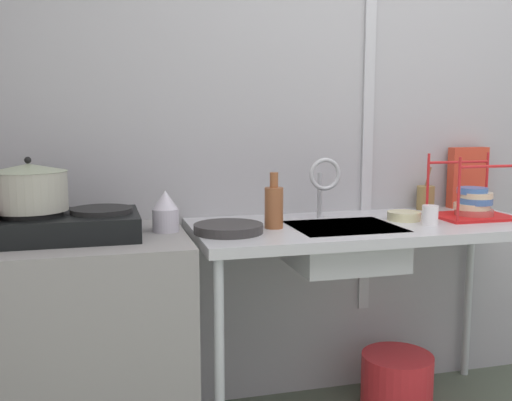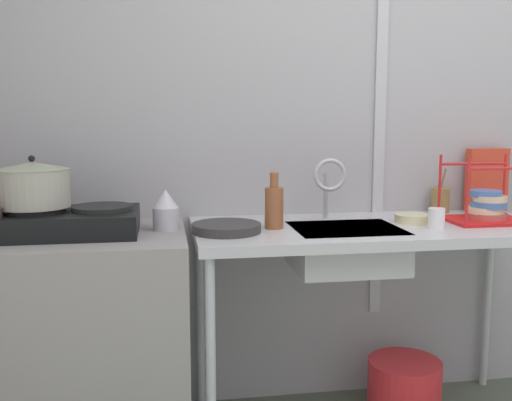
% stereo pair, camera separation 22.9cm
% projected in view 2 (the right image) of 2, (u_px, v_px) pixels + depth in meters
% --- Properties ---
extents(wall_back, '(4.81, 0.10, 2.58)m').
position_uv_depth(wall_back, '(408.00, 118.00, 2.72)').
color(wall_back, '#A8A7AA').
rests_on(wall_back, ground).
extents(wall_metal_strip, '(0.05, 0.01, 2.06)m').
position_uv_depth(wall_metal_strip, '(381.00, 89.00, 2.62)').
color(wall_metal_strip, silver).
extents(counter_concrete, '(0.93, 0.62, 0.86)m').
position_uv_depth(counter_concrete, '(64.00, 345.00, 2.25)').
color(counter_concrete, gray).
rests_on(counter_concrete, ground).
extents(counter_sink, '(1.45, 0.62, 0.86)m').
position_uv_depth(counter_sink, '(373.00, 241.00, 2.39)').
color(counter_sink, silver).
rests_on(counter_sink, ground).
extents(stove, '(0.51, 0.35, 0.11)m').
position_uv_depth(stove, '(69.00, 221.00, 2.19)').
color(stove, black).
rests_on(stove, counter_concrete).
extents(pot_on_left_burner, '(0.27, 0.27, 0.19)m').
position_uv_depth(pot_on_left_burner, '(33.00, 184.00, 2.15)').
color(pot_on_left_burner, '#A2A08F').
rests_on(pot_on_left_burner, stove).
extents(percolator, '(0.10, 0.10, 0.16)m').
position_uv_depth(percolator, '(166.00, 210.00, 2.27)').
color(percolator, silver).
rests_on(percolator, counter_concrete).
extents(sink_basin, '(0.42, 0.36, 0.16)m').
position_uv_depth(sink_basin, '(346.00, 248.00, 2.33)').
color(sink_basin, silver).
rests_on(sink_basin, counter_sink).
extents(faucet, '(0.14, 0.08, 0.26)m').
position_uv_depth(faucet, '(329.00, 179.00, 2.44)').
color(faucet, silver).
rests_on(faucet, counter_sink).
extents(frying_pan, '(0.26, 0.26, 0.03)m').
position_uv_depth(frying_pan, '(226.00, 228.00, 2.23)').
color(frying_pan, '#322F2F').
rests_on(frying_pan, counter_sink).
extents(dish_rack, '(0.32, 0.25, 0.27)m').
position_uv_depth(dish_rack, '(487.00, 208.00, 2.44)').
color(dish_rack, red).
rests_on(dish_rack, counter_sink).
extents(cup_by_rack, '(0.06, 0.06, 0.08)m').
position_uv_depth(cup_by_rack, '(436.00, 218.00, 2.31)').
color(cup_by_rack, white).
rests_on(cup_by_rack, counter_sink).
extents(small_bowl_on_drainboard, '(0.14, 0.14, 0.04)m').
position_uv_depth(small_bowl_on_drainboard, '(412.00, 218.00, 2.43)').
color(small_bowl_on_drainboard, beige).
rests_on(small_bowl_on_drainboard, counter_sink).
extents(bottle_by_sink, '(0.07, 0.07, 0.22)m').
position_uv_depth(bottle_by_sink, '(274.00, 206.00, 2.30)').
color(bottle_by_sink, brown).
rests_on(bottle_by_sink, counter_sink).
extents(cereal_box, '(0.20, 0.06, 0.29)m').
position_uv_depth(cereal_box, '(486.00, 180.00, 2.72)').
color(cereal_box, '#D04028').
rests_on(cereal_box, counter_sink).
extents(utensil_jar, '(0.08, 0.08, 0.20)m').
position_uv_depth(utensil_jar, '(440.00, 200.00, 2.68)').
color(utensil_jar, olive).
rests_on(utensil_jar, counter_sink).
extents(bucket_on_floor, '(0.31, 0.31, 0.26)m').
position_uv_depth(bucket_on_floor, '(404.00, 389.00, 2.54)').
color(bucket_on_floor, red).
rests_on(bucket_on_floor, ground).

